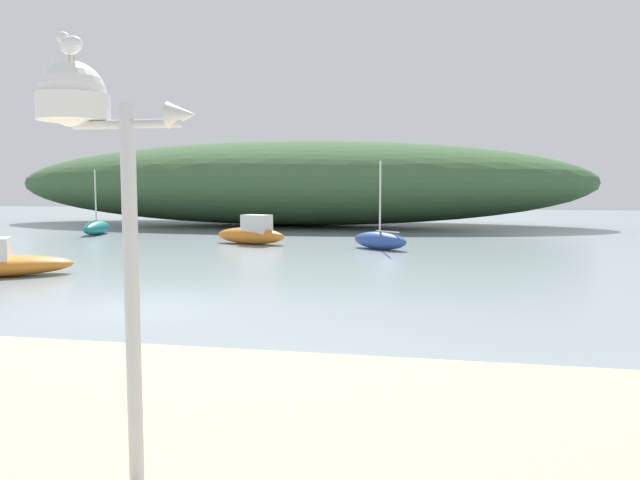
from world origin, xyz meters
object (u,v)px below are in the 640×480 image
(sailboat_by_sandbar, at_px, (380,240))
(motorboat_near_shore, at_px, (252,233))
(seagull_on_radar, at_px, (70,44))
(mast_structure, at_px, (88,134))
(sailboat_outer_mooring, at_px, (97,228))

(sailboat_by_sandbar, bearing_deg, motorboat_near_shore, 168.51)
(seagull_on_radar, distance_m, sailboat_by_sandbar, 21.00)
(mast_structure, height_order, sailboat_by_sandbar, sailboat_by_sandbar)
(mast_structure, bearing_deg, motorboat_near_shore, 104.21)
(sailboat_by_sandbar, xyz_separation_m, sailboat_outer_mooring, (-15.96, 4.83, -0.00))
(mast_structure, xyz_separation_m, sailboat_outer_mooring, (-15.56, 25.57, -2.64))
(mast_structure, relative_size, seagull_on_radar, 10.12)
(seagull_on_radar, bearing_deg, mast_structure, -3.33)
(mast_structure, distance_m, sailboat_by_sandbar, 20.91)
(sailboat_by_sandbar, relative_size, motorboat_near_shore, 1.00)
(sailboat_by_sandbar, relative_size, sailboat_outer_mooring, 1.04)
(motorboat_near_shore, relative_size, sailboat_outer_mooring, 1.04)
(sailboat_by_sandbar, xyz_separation_m, motorboat_near_shore, (-5.96, 1.21, 0.12))
(mast_structure, xyz_separation_m, seagull_on_radar, (-0.13, 0.01, 0.70))
(motorboat_near_shore, bearing_deg, sailboat_outer_mooring, 160.10)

